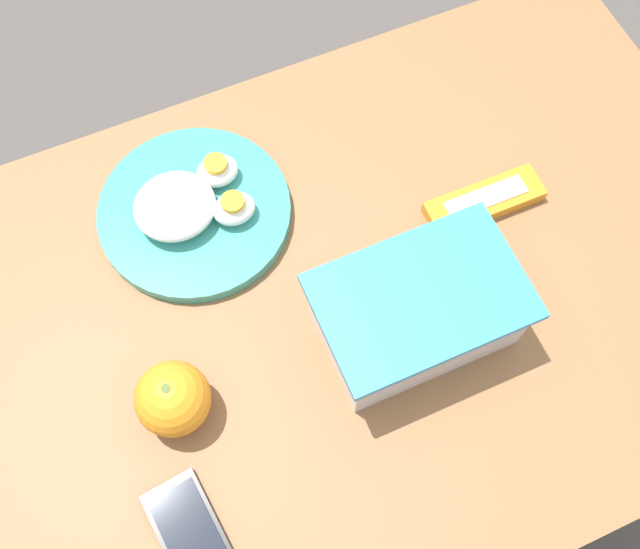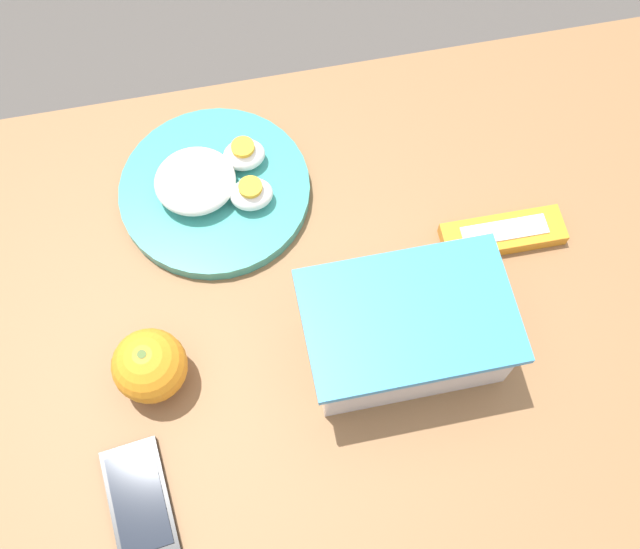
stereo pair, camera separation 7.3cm
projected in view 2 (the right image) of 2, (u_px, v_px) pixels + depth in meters
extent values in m
plane|color=#4C4742|center=(336.00, 440.00, 1.57)|extent=(10.00, 10.00, 0.00)
cube|color=brown|center=(349.00, 308.00, 0.88)|extent=(1.02, 0.68, 0.03)
cylinder|color=brown|center=(548.00, 199.00, 1.38)|extent=(0.05, 0.05, 0.74)
cylinder|color=brown|center=(54.00, 288.00, 1.31)|extent=(0.05, 0.05, 0.74)
cube|color=white|center=(405.00, 332.00, 0.80)|extent=(0.20, 0.13, 0.09)
cube|color=beige|center=(403.00, 338.00, 0.82)|extent=(0.19, 0.12, 0.05)
cube|color=#338CC6|center=(410.00, 315.00, 0.76)|extent=(0.22, 0.14, 0.01)
ellipsoid|color=gray|center=(458.00, 333.00, 0.80)|extent=(0.06, 0.05, 0.02)
ellipsoid|color=gray|center=(402.00, 323.00, 0.81)|extent=(0.05, 0.04, 0.03)
ellipsoid|color=gray|center=(352.00, 333.00, 0.81)|extent=(0.05, 0.04, 0.03)
sphere|color=orange|center=(150.00, 366.00, 0.79)|extent=(0.08, 0.08, 0.08)
cylinder|color=#4C662D|center=(142.00, 355.00, 0.76)|extent=(0.01, 0.01, 0.00)
cylinder|color=teal|center=(215.00, 191.00, 0.92)|extent=(0.23, 0.23, 0.02)
ellipsoid|color=white|center=(195.00, 181.00, 0.89)|extent=(0.10, 0.09, 0.04)
ellipsoid|color=white|center=(244.00, 155.00, 0.91)|extent=(0.05, 0.04, 0.03)
cylinder|color=#F4A823|center=(243.00, 147.00, 0.89)|extent=(0.03, 0.03, 0.01)
ellipsoid|color=white|center=(252.00, 194.00, 0.89)|extent=(0.05, 0.04, 0.03)
cylinder|color=#F4A823|center=(250.00, 187.00, 0.87)|extent=(0.03, 0.03, 0.01)
cube|color=orange|center=(503.00, 234.00, 0.89)|extent=(0.15, 0.05, 0.02)
cube|color=white|center=(505.00, 230.00, 0.88)|extent=(0.10, 0.03, 0.00)
cube|color=black|center=(140.00, 501.00, 0.77)|extent=(0.07, 0.13, 0.01)
cube|color=black|center=(138.00, 500.00, 0.76)|extent=(0.06, 0.11, 0.00)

